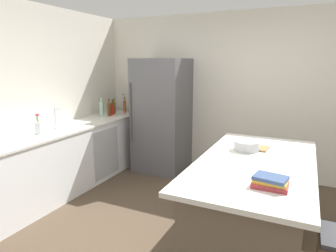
{
  "coord_description": "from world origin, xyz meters",
  "views": [
    {
      "loc": [
        0.96,
        -2.51,
        1.82
      ],
      "look_at": [
        -0.64,
        0.87,
        1.0
      ],
      "focal_mm": 31.28,
      "sensor_mm": 36.0,
      "label": 1
    }
  ],
  "objects_px": {
    "flower_vase": "(38,127)",
    "syrup_bottle": "(109,109)",
    "sink_faucet": "(56,118)",
    "gin_bottle": "(102,109)",
    "mixing_bowl": "(247,146)",
    "refrigerator": "(162,116)",
    "hot_sauce_bottle": "(112,110)",
    "whiskey_bottle": "(113,108)",
    "soda_bottle": "(124,105)",
    "cookbook_stack": "(270,182)",
    "kitchen_island": "(253,207)",
    "olive_oil_bottle": "(114,107)",
    "vinegar_bottle": "(125,106)",
    "cutting_board": "(253,147)"
  },
  "relations": [
    {
      "from": "flower_vase",
      "to": "syrup_bottle",
      "type": "xyz_separation_m",
      "value": [
        0.02,
        1.46,
        0.02
      ]
    },
    {
      "from": "sink_faucet",
      "to": "gin_bottle",
      "type": "distance_m",
      "value": 1.03
    },
    {
      "from": "mixing_bowl",
      "to": "refrigerator",
      "type": "bearing_deg",
      "value": 140.52
    },
    {
      "from": "syrup_bottle",
      "to": "hot_sauce_bottle",
      "type": "bearing_deg",
      "value": 95.38
    },
    {
      "from": "syrup_bottle",
      "to": "whiskey_bottle",
      "type": "bearing_deg",
      "value": 108.53
    },
    {
      "from": "soda_bottle",
      "to": "hot_sauce_bottle",
      "type": "relative_size",
      "value": 1.47
    },
    {
      "from": "cookbook_stack",
      "to": "gin_bottle",
      "type": "bearing_deg",
      "value": 148.08
    },
    {
      "from": "kitchen_island",
      "to": "olive_oil_bottle",
      "type": "height_order",
      "value": "olive_oil_bottle"
    },
    {
      "from": "vinegar_bottle",
      "to": "hot_sauce_bottle",
      "type": "relative_size",
      "value": 1.3
    },
    {
      "from": "mixing_bowl",
      "to": "cutting_board",
      "type": "bearing_deg",
      "value": 66.67
    },
    {
      "from": "kitchen_island",
      "to": "refrigerator",
      "type": "xyz_separation_m",
      "value": [
        -1.8,
        1.68,
        0.47
      ]
    },
    {
      "from": "refrigerator",
      "to": "soda_bottle",
      "type": "height_order",
      "value": "refrigerator"
    },
    {
      "from": "syrup_bottle",
      "to": "gin_bottle",
      "type": "distance_m",
      "value": 0.13
    },
    {
      "from": "flower_vase",
      "to": "gin_bottle",
      "type": "xyz_separation_m",
      "value": [
        -0.06,
        1.37,
        0.04
      ]
    },
    {
      "from": "kitchen_island",
      "to": "whiskey_bottle",
      "type": "bearing_deg",
      "value": 149.98
    },
    {
      "from": "syrup_bottle",
      "to": "vinegar_bottle",
      "type": "bearing_deg",
      "value": 82.27
    },
    {
      "from": "sink_faucet",
      "to": "syrup_bottle",
      "type": "bearing_deg",
      "value": 86.71
    },
    {
      "from": "vinegar_bottle",
      "to": "syrup_bottle",
      "type": "height_order",
      "value": "syrup_bottle"
    },
    {
      "from": "sink_faucet",
      "to": "soda_bottle",
      "type": "bearing_deg",
      "value": 88.74
    },
    {
      "from": "refrigerator",
      "to": "gin_bottle",
      "type": "bearing_deg",
      "value": -157.13
    },
    {
      "from": "cookbook_stack",
      "to": "kitchen_island",
      "type": "bearing_deg",
      "value": 108.88
    },
    {
      "from": "refrigerator",
      "to": "hot_sauce_bottle",
      "type": "relative_size",
      "value": 8.43
    },
    {
      "from": "flower_vase",
      "to": "soda_bottle",
      "type": "distance_m",
      "value": 1.94
    },
    {
      "from": "cookbook_stack",
      "to": "whiskey_bottle",
      "type": "bearing_deg",
      "value": 143.95
    },
    {
      "from": "cookbook_stack",
      "to": "cutting_board",
      "type": "distance_m",
      "value": 1.01
    },
    {
      "from": "whiskey_bottle",
      "to": "syrup_bottle",
      "type": "xyz_separation_m",
      "value": [
        0.07,
        -0.2,
        0.02
      ]
    },
    {
      "from": "vinegar_bottle",
      "to": "cookbook_stack",
      "type": "bearing_deg",
      "value": -39.61
    },
    {
      "from": "soda_bottle",
      "to": "olive_oil_bottle",
      "type": "distance_m",
      "value": 0.21
    },
    {
      "from": "refrigerator",
      "to": "hot_sauce_bottle",
      "type": "distance_m",
      "value": 0.89
    },
    {
      "from": "hot_sauce_bottle",
      "to": "syrup_bottle",
      "type": "height_order",
      "value": "syrup_bottle"
    },
    {
      "from": "cutting_board",
      "to": "whiskey_bottle",
      "type": "bearing_deg",
      "value": 156.32
    },
    {
      "from": "flower_vase",
      "to": "vinegar_bottle",
      "type": "relative_size",
      "value": 0.94
    },
    {
      "from": "refrigerator",
      "to": "cookbook_stack",
      "type": "bearing_deg",
      "value": -48.17
    },
    {
      "from": "hot_sauce_bottle",
      "to": "vinegar_bottle",
      "type": "bearing_deg",
      "value": 78.17
    },
    {
      "from": "flower_vase",
      "to": "whiskey_bottle",
      "type": "relative_size",
      "value": 1.07
    },
    {
      "from": "refrigerator",
      "to": "sink_faucet",
      "type": "bearing_deg",
      "value": -122.91
    },
    {
      "from": "vinegar_bottle",
      "to": "olive_oil_bottle",
      "type": "relative_size",
      "value": 1.09
    },
    {
      "from": "sink_faucet",
      "to": "whiskey_bottle",
      "type": "distance_m",
      "value": 1.32
    },
    {
      "from": "sink_faucet",
      "to": "flower_vase",
      "type": "bearing_deg",
      "value": -82.74
    },
    {
      "from": "olive_oil_bottle",
      "to": "refrigerator",
      "type": "bearing_deg",
      "value": 1.25
    },
    {
      "from": "sink_faucet",
      "to": "gin_bottle",
      "type": "bearing_deg",
      "value": 91.15
    },
    {
      "from": "olive_oil_bottle",
      "to": "gin_bottle",
      "type": "xyz_separation_m",
      "value": [
        0.01,
        -0.38,
        0.03
      ]
    },
    {
      "from": "kitchen_island",
      "to": "gin_bottle",
      "type": "relative_size",
      "value": 5.72
    },
    {
      "from": "vinegar_bottle",
      "to": "syrup_bottle",
      "type": "bearing_deg",
      "value": -97.73
    },
    {
      "from": "sink_faucet",
      "to": "whiskey_bottle",
      "type": "bearing_deg",
      "value": 90.19
    },
    {
      "from": "sink_faucet",
      "to": "soda_bottle",
      "type": "relative_size",
      "value": 0.92
    },
    {
      "from": "gin_bottle",
      "to": "cookbook_stack",
      "type": "distance_m",
      "value": 3.46
    },
    {
      "from": "kitchen_island",
      "to": "olive_oil_bottle",
      "type": "relative_size",
      "value": 7.29
    },
    {
      "from": "soda_bottle",
      "to": "cookbook_stack",
      "type": "xyz_separation_m",
      "value": [
        2.88,
        -2.4,
        -0.08
      ]
    },
    {
      "from": "refrigerator",
      "to": "vinegar_bottle",
      "type": "relative_size",
      "value": 6.47
    }
  ]
}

